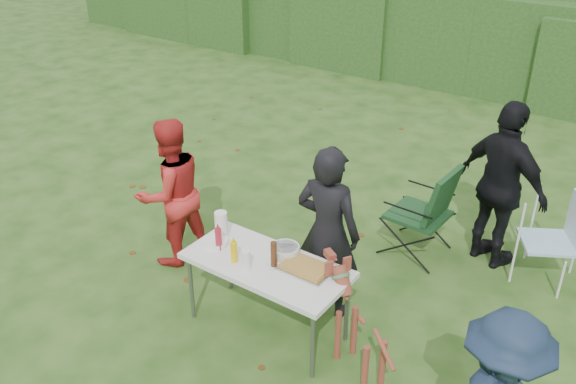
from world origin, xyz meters
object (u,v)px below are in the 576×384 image
Objects in this scene: dog at (361,333)px; beer_bottle at (274,254)px; camping_chair at (419,209)px; mustard_bottle at (234,252)px; folding_table at (266,268)px; ketchup_bottle at (219,239)px; person_red_jacket at (171,193)px; person_cook at (328,233)px; lawn_chair at (549,239)px; person_black_puffy at (502,186)px; paper_towel_roll at (221,225)px.

beer_bottle is (-0.90, 0.02, 0.42)m from dog.
mustard_bottle is at bearing 71.77° from camping_chair.
folding_table is 0.52m from ketchup_bottle.
person_red_jacket reaches higher than ketchup_bottle.
person_cook is 1.00m from ketchup_bottle.
lawn_chair is (1.30, 0.32, -0.06)m from camping_chair.
lawn_chair is at bearing 49.08° from mustard_bottle.
dog is at bearing 2.47° from ketchup_bottle.
person_red_jacket is at bearing 56.80° from person_black_puffy.
folding_table is at bearing 9.05° from ketchup_bottle.
mustard_bottle is at bearing 83.60° from person_red_jacket.
person_black_puffy is 7.64× the size of beer_bottle.
paper_towel_roll is at bearing 26.55° from dog.
beer_bottle is at bearing 92.76° from person_red_jacket.
ketchup_bottle is 0.22m from paper_towel_roll.
paper_towel_roll is at bearing 71.02° from person_black_puffy.
person_red_jacket is 0.94m from paper_towel_roll.
ketchup_bottle is at bearing 82.43° from person_red_jacket.
person_black_puffy reaches higher than person_red_jacket.
person_red_jacket is 1.12m from ketchup_bottle.
paper_towel_roll is at bearing 60.62° from camping_chair.
dog is at bearing 39.05° from lawn_chair.
dog is 2.04m from camping_chair.
ketchup_bottle is at bearing 75.15° from person_black_puffy.
beer_bottle is (-0.20, -0.56, -0.01)m from person_cook.
person_cook is 0.94× the size of person_black_puffy.
beer_bottle is (-0.50, -1.97, 0.32)m from camping_chair.
person_black_puffy is at bearing -67.57° from dog.
dog is at bearing 6.16° from mustard_bottle.
mustard_bottle is (-0.53, -0.71, -0.03)m from person_cook.
ketchup_bottle is (-0.77, -0.64, -0.02)m from person_cook.
person_red_jacket reaches higher than paper_towel_roll.
person_red_jacket reaches higher than dog.
mustard_bottle is (-2.12, -2.44, 0.36)m from lawn_chair.
paper_towel_roll reaches higher than beer_bottle.
dog is 4.62× the size of mustard_bottle.
person_cook reaches higher than paper_towel_roll.
dog is 0.99m from beer_bottle.
lawn_chair is (1.87, 2.30, -0.21)m from folding_table.
paper_towel_roll is (-0.69, 0.10, 0.01)m from beer_bottle.
person_cook reaches higher than camping_chair.
ketchup_bottle is at bearing 65.64° from camping_chair.
person_cook reaches higher than beer_bottle.
lawn_chair is 3.37m from ketchup_bottle.
camping_chair is 2.24m from paper_towel_roll.
ketchup_bottle is (-2.36, -2.38, 0.37)m from lawn_chair.
person_black_puffy reaches higher than dog.
lawn_chair is at bearing -80.29° from dog.
person_red_jacket is 1.51× the size of camping_chair.
camping_chair is 1.34m from lawn_chair.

